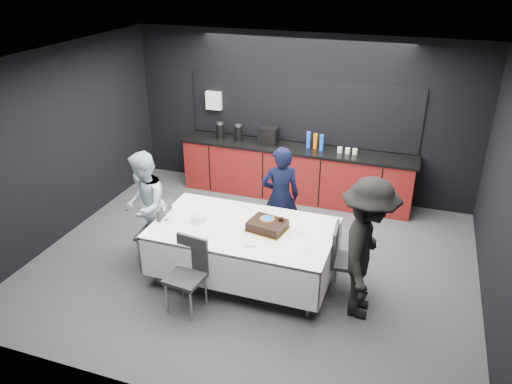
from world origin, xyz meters
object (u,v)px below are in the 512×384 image
party_table (243,236)px  person_left (145,206)px  chair_right (343,255)px  cake_assembly (267,225)px  person_center (280,197)px  person_right (366,250)px  champagne_flute (165,209)px  chair_near (189,269)px  plate_stack (199,218)px  chair_left (159,230)px

party_table → person_left: person_left is taller
party_table → chair_right: 1.29m
cake_assembly → person_center: 0.97m
person_right → cake_assembly: bearing=78.5°
champagne_flute → chair_near: 0.94m
plate_stack → person_center: size_ratio=0.13×
champagne_flute → chair_near: size_ratio=0.24×
plate_stack → chair_left: bearing=179.8°
cake_assembly → chair_left: (-1.53, -0.09, -0.31)m
person_left → person_right: (3.07, -0.28, 0.10)m
chair_right → champagne_flute: bearing=-172.6°
cake_assembly → chair_near: bearing=-132.7°
champagne_flute → person_right: bearing=-0.7°
champagne_flute → chair_left: size_ratio=0.24×
plate_stack → party_table: bearing=4.2°
plate_stack → chair_left: (-0.62, 0.00, -0.30)m
chair_right → person_right: size_ratio=0.53×
cake_assembly → champagne_flute: bearing=-171.5°
chair_left → person_left: (-0.27, 0.13, 0.25)m
chair_left → person_right: bearing=-3.0°
champagne_flute → chair_left: (-0.20, 0.11, -0.40)m
chair_right → chair_near: bearing=-152.3°
person_center → person_right: (1.38, -1.19, 0.11)m
cake_assembly → person_right: bearing=-10.3°
champagne_flute → chair_near: (0.60, -0.60, -0.40)m
plate_stack → chair_near: (0.18, -0.71, -0.30)m
chair_left → champagne_flute: bearing=-29.3°
chair_left → person_left: bearing=153.9°
plate_stack → person_left: 0.90m
chair_near → plate_stack: bearing=104.2°
chair_near → person_right: (2.00, 0.56, 0.35)m
chair_near → person_left: person_left is taller
party_table → person_center: size_ratio=1.51×
plate_stack → champagne_flute: 0.45m
chair_right → chair_near: size_ratio=1.00×
chair_left → cake_assembly: bearing=3.2°
cake_assembly → person_center: bearing=96.7°
champagne_flute → person_left: 0.55m
chair_left → chair_right: bearing=4.2°
plate_stack → person_left: (-0.89, 0.13, -0.05)m
chair_near → person_left: bearing=141.7°
party_table → plate_stack: (-0.60, -0.04, 0.19)m
party_table → person_right: (1.58, -0.19, 0.24)m
plate_stack → chair_near: size_ratio=0.21×
chair_right → chair_left: bearing=-175.8°
chair_right → person_left: bearing=-178.9°
person_center → chair_near: bearing=45.8°
plate_stack → chair_right: (1.88, 0.19, -0.30)m
person_right → person_center: bearing=48.0°
person_left → plate_stack: bearing=59.3°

